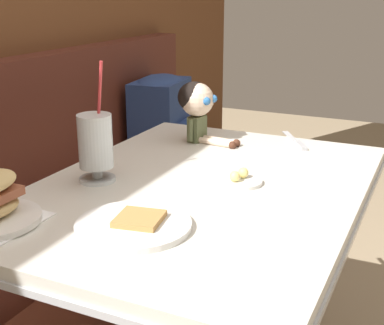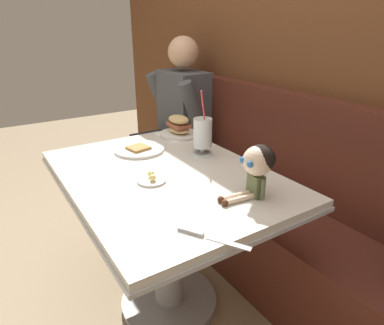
# 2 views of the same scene
# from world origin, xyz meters

# --- Properties ---
(ground_plane) EXTENTS (8.00, 8.00, 0.00)m
(ground_plane) POSITION_xyz_m (0.00, 0.00, 0.00)
(ground_plane) COLOR #998466
(wood_panel_wall) EXTENTS (4.40, 0.08, 2.40)m
(wood_panel_wall) POSITION_xyz_m (0.00, 1.05, 1.20)
(wood_panel_wall) COLOR brown
(wood_panel_wall) RESTS_ON ground
(booth_bench) EXTENTS (2.60, 0.48, 1.00)m
(booth_bench) POSITION_xyz_m (0.00, 0.81, 0.33)
(booth_bench) COLOR #512319
(booth_bench) RESTS_ON ground
(diner_table) EXTENTS (1.11, 0.81, 0.74)m
(diner_table) POSITION_xyz_m (0.00, 0.18, 0.54)
(diner_table) COLOR silver
(diner_table) RESTS_ON ground
(toast_plate) EXTENTS (0.25, 0.25, 0.03)m
(toast_plate) POSITION_xyz_m (-0.30, 0.20, 0.75)
(toast_plate) COLOR white
(toast_plate) RESTS_ON diner_table
(milkshake_glass) EXTENTS (0.10, 0.10, 0.32)m
(milkshake_glass) POSITION_xyz_m (-0.09, 0.44, 0.84)
(milkshake_glass) COLOR silver
(milkshake_glass) RESTS_ON diner_table
(sandwich_plate) EXTENTS (0.22, 0.22, 0.12)m
(sandwich_plate) POSITION_xyz_m (-0.42, 0.49, 0.79)
(sandwich_plate) COLOR white
(sandwich_plate) RESTS_ON diner_table
(butter_saucer) EXTENTS (0.12, 0.12, 0.04)m
(butter_saucer) POSITION_xyz_m (0.05, 0.09, 0.75)
(butter_saucer) COLOR white
(butter_saucer) RESTS_ON diner_table
(butter_knife) EXTENTS (0.21, 0.14, 0.01)m
(butter_knife) POSITION_xyz_m (0.47, 0.05, 0.74)
(butter_knife) COLOR silver
(butter_knife) RESTS_ON diner_table
(seated_doll) EXTENTS (0.12, 0.22, 0.20)m
(seated_doll) POSITION_xyz_m (0.37, 0.36, 0.87)
(seated_doll) COLOR #5B6642
(seated_doll) RESTS_ON diner_table
(diner_patron) EXTENTS (0.55, 0.48, 0.81)m
(diner_patron) POSITION_xyz_m (-0.86, 0.76, 0.74)
(diner_patron) COLOR #4C5156
(diner_patron) RESTS_ON booth_bench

